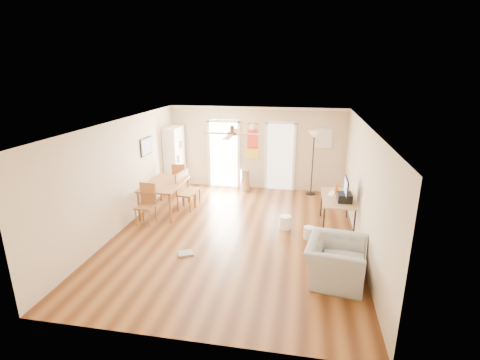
% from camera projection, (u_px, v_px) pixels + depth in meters
% --- Properties ---
extents(floor, '(7.00, 7.00, 0.00)m').
position_uv_depth(floor, '(235.00, 234.00, 8.41)').
color(floor, brown).
rests_on(floor, ground).
extents(ceiling, '(5.50, 7.00, 0.00)m').
position_uv_depth(ceiling, '(235.00, 123.00, 7.63)').
color(ceiling, silver).
rests_on(ceiling, floor).
extents(wall_back, '(5.50, 0.04, 2.60)m').
position_uv_depth(wall_back, '(256.00, 148.00, 11.30)').
color(wall_back, beige).
rests_on(wall_back, floor).
extents(wall_front, '(5.50, 0.04, 2.60)m').
position_uv_depth(wall_front, '(185.00, 260.00, 4.73)').
color(wall_front, beige).
rests_on(wall_front, floor).
extents(wall_left, '(0.04, 7.00, 2.60)m').
position_uv_depth(wall_left, '(121.00, 175.00, 8.49)').
color(wall_left, beige).
rests_on(wall_left, floor).
extents(wall_right, '(0.04, 7.00, 2.60)m').
position_uv_depth(wall_right, '(363.00, 189.00, 7.55)').
color(wall_right, beige).
rests_on(wall_right, floor).
extents(crown_molding, '(5.50, 7.00, 0.08)m').
position_uv_depth(crown_molding, '(235.00, 125.00, 7.64)').
color(crown_molding, white).
rests_on(crown_molding, wall_back).
extents(kitchen_doorway, '(0.90, 0.10, 2.10)m').
position_uv_depth(kitchen_doorway, '(224.00, 155.00, 11.54)').
color(kitchen_doorway, white).
rests_on(kitchen_doorway, wall_back).
extents(bathroom_doorway, '(0.80, 0.10, 2.10)m').
position_uv_depth(bathroom_doorway, '(280.00, 157.00, 11.24)').
color(bathroom_doorway, white).
rests_on(bathroom_doorway, wall_back).
extents(wall_decal, '(0.46, 0.03, 1.10)m').
position_uv_depth(wall_decal, '(252.00, 141.00, 11.23)').
color(wall_decal, red).
rests_on(wall_decal, wall_back).
extents(ac_grille, '(0.50, 0.04, 0.60)m').
position_uv_depth(ac_grille, '(324.00, 138.00, 10.81)').
color(ac_grille, white).
rests_on(ac_grille, wall_back).
extents(framed_poster, '(0.04, 0.66, 0.48)m').
position_uv_depth(framed_poster, '(146.00, 147.00, 9.68)').
color(framed_poster, black).
rests_on(framed_poster, wall_left).
extents(ceiling_fan, '(1.24, 1.24, 0.20)m').
position_uv_depth(ceiling_fan, '(232.00, 134.00, 7.40)').
color(ceiling_fan, '#593819').
rests_on(ceiling_fan, ceiling).
extents(bookshelf, '(0.46, 0.92, 1.99)m').
position_uv_depth(bookshelf, '(175.00, 158.00, 11.32)').
color(bookshelf, white).
rests_on(bookshelf, floor).
extents(dining_table, '(0.97, 1.60, 0.79)m').
position_uv_depth(dining_table, '(165.00, 197.00, 9.69)').
color(dining_table, brown).
rests_on(dining_table, floor).
extents(dining_chair_right_a, '(0.47, 0.47, 1.00)m').
position_uv_depth(dining_chair_right_a, '(191.00, 188.00, 10.09)').
color(dining_chair_right_a, '#9D5D32').
rests_on(dining_chair_right_a, floor).
extents(dining_chair_right_b, '(0.47, 0.47, 1.03)m').
position_uv_depth(dining_chair_right_b, '(186.00, 192.00, 9.71)').
color(dining_chair_right_b, '#AD6F38').
rests_on(dining_chair_right_b, floor).
extents(dining_chair_near, '(0.43, 0.43, 1.01)m').
position_uv_depth(dining_chair_near, '(145.00, 205.00, 8.84)').
color(dining_chair_near, '#AA7037').
rests_on(dining_chair_near, floor).
extents(dining_chair_far, '(0.46, 0.46, 0.98)m').
position_uv_depth(dining_chair_far, '(180.00, 179.00, 10.97)').
color(dining_chair_far, '#985731').
rests_on(dining_chair_far, floor).
extents(trash_can, '(0.39, 0.39, 0.69)m').
position_uv_depth(trash_can, '(245.00, 180.00, 11.31)').
color(trash_can, '#B0B0B2').
rests_on(trash_can, floor).
extents(torchiere_lamp, '(0.46, 0.46, 1.95)m').
position_uv_depth(torchiere_lamp, '(313.00, 164.00, 10.79)').
color(torchiere_lamp, black).
rests_on(torchiere_lamp, floor).
extents(computer_desk, '(0.74, 1.48, 0.79)m').
position_uv_depth(computer_desk, '(336.00, 213.00, 8.63)').
color(computer_desk, '#A67F5A').
rests_on(computer_desk, floor).
extents(imac, '(0.25, 0.59, 0.55)m').
position_uv_depth(imac, '(346.00, 190.00, 8.14)').
color(imac, black).
rests_on(imac, computer_desk).
extents(keyboard, '(0.23, 0.41, 0.01)m').
position_uv_depth(keyboard, '(332.00, 193.00, 8.75)').
color(keyboard, white).
rests_on(keyboard, computer_desk).
extents(printer, '(0.34, 0.39, 0.19)m').
position_uv_depth(printer, '(344.00, 197.00, 8.22)').
color(printer, black).
rests_on(printer, computer_desk).
extents(orange_bottle, '(0.10, 0.10, 0.25)m').
position_uv_depth(orange_bottle, '(336.00, 189.00, 8.68)').
color(orange_bottle, '#EB4914').
rests_on(orange_bottle, computer_desk).
extents(wastebasket_a, '(0.29, 0.29, 0.32)m').
position_uv_depth(wastebasket_a, '(285.00, 222.00, 8.66)').
color(wastebasket_a, white).
rests_on(wastebasket_a, floor).
extents(wastebasket_b, '(0.26, 0.26, 0.28)m').
position_uv_depth(wastebasket_b, '(309.00, 233.00, 8.16)').
color(wastebasket_b, silver).
rests_on(wastebasket_b, floor).
extents(floor_cloth, '(0.38, 0.35, 0.04)m').
position_uv_depth(floor_cloth, '(186.00, 253.00, 7.49)').
color(floor_cloth, gray).
rests_on(floor_cloth, floor).
extents(armchair, '(1.19, 1.31, 0.75)m').
position_uv_depth(armchair, '(336.00, 261.00, 6.50)').
color(armchair, '#9A9B96').
rests_on(armchair, floor).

